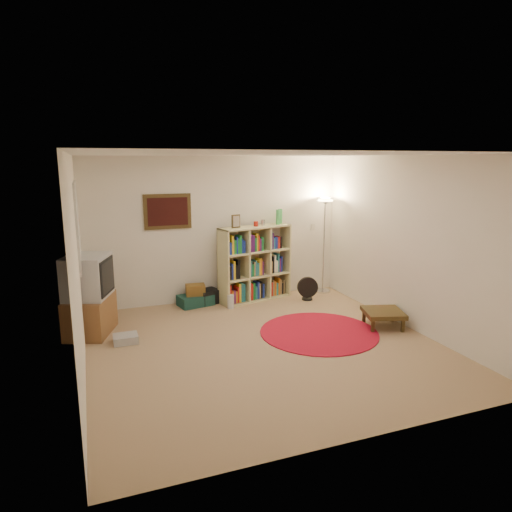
{
  "coord_description": "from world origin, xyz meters",
  "views": [
    {
      "loc": [
        -2.11,
        -5.32,
        2.42
      ],
      "look_at": [
        0.1,
        0.6,
        1.1
      ],
      "focal_mm": 32.0,
      "sensor_mm": 36.0,
      "label": 1
    }
  ],
  "objects_px": {
    "bookshelf": "(254,265)",
    "floor_lamp": "(325,214)",
    "floor_fan": "(308,289)",
    "tv_stand": "(89,296)",
    "suitcase": "(196,300)",
    "side_table": "(383,313)"
  },
  "relations": [
    {
      "from": "bookshelf",
      "to": "floor_lamp",
      "type": "xyz_separation_m",
      "value": [
        1.38,
        0.0,
        0.84
      ]
    },
    {
      "from": "floor_fan",
      "to": "side_table",
      "type": "distance_m",
      "value": 1.65
    },
    {
      "from": "floor_fan",
      "to": "side_table",
      "type": "height_order",
      "value": "floor_fan"
    },
    {
      "from": "floor_lamp",
      "to": "suitcase",
      "type": "xyz_separation_m",
      "value": [
        -2.43,
        0.03,
        -1.38
      ]
    },
    {
      "from": "bookshelf",
      "to": "floor_lamp",
      "type": "distance_m",
      "value": 1.62
    },
    {
      "from": "bookshelf",
      "to": "suitcase",
      "type": "height_order",
      "value": "bookshelf"
    },
    {
      "from": "floor_fan",
      "to": "suitcase",
      "type": "xyz_separation_m",
      "value": [
        -1.93,
        0.4,
        -0.12
      ]
    },
    {
      "from": "floor_lamp",
      "to": "floor_fan",
      "type": "height_order",
      "value": "floor_lamp"
    },
    {
      "from": "bookshelf",
      "to": "tv_stand",
      "type": "bearing_deg",
      "value": -178.99
    },
    {
      "from": "floor_lamp",
      "to": "tv_stand",
      "type": "relative_size",
      "value": 1.56
    },
    {
      "from": "side_table",
      "to": "suitcase",
      "type": "bearing_deg",
      "value": 140.03
    },
    {
      "from": "suitcase",
      "to": "side_table",
      "type": "relative_size",
      "value": 0.91
    },
    {
      "from": "floor_fan",
      "to": "tv_stand",
      "type": "xyz_separation_m",
      "value": [
        -3.62,
        -0.36,
        0.34
      ]
    },
    {
      "from": "floor_lamp",
      "to": "suitcase",
      "type": "distance_m",
      "value": 2.8
    },
    {
      "from": "suitcase",
      "to": "side_table",
      "type": "distance_m",
      "value": 3.1
    },
    {
      "from": "bookshelf",
      "to": "tv_stand",
      "type": "xyz_separation_m",
      "value": [
        -2.74,
        -0.72,
        -0.09
      ]
    },
    {
      "from": "floor_fan",
      "to": "bookshelf",
      "type": "bearing_deg",
      "value": 171.55
    },
    {
      "from": "floor_fan",
      "to": "tv_stand",
      "type": "distance_m",
      "value": 3.65
    },
    {
      "from": "bookshelf",
      "to": "floor_lamp",
      "type": "height_order",
      "value": "floor_lamp"
    },
    {
      "from": "bookshelf",
      "to": "floor_fan",
      "type": "xyz_separation_m",
      "value": [
        0.88,
        -0.36,
        -0.43
      ]
    },
    {
      "from": "bookshelf",
      "to": "floor_lamp",
      "type": "bearing_deg",
      "value": -13.58
    },
    {
      "from": "floor_fan",
      "to": "floor_lamp",
      "type": "bearing_deg",
      "value": 50.21
    }
  ]
}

